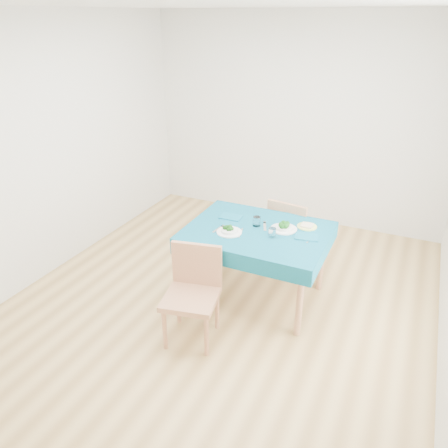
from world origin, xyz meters
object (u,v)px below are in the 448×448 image
at_px(bowl_near, 229,229).
at_px(bowl_far, 284,226).
at_px(chair_far, 294,222).
at_px(side_plate, 307,226).
at_px(chair_near, 190,285).
at_px(table, 256,264).

bearing_deg(bowl_near, bowl_far, 32.18).
relative_size(chair_far, side_plate, 5.74).
bearing_deg(chair_near, side_plate, 46.41).
bearing_deg(side_plate, chair_near, -121.80).
bearing_deg(bowl_near, chair_far, 67.38).
height_order(table, chair_near, chair_near).
relative_size(table, chair_near, 1.20).
relative_size(bowl_far, side_plate, 1.32).
distance_m(chair_near, side_plate, 1.32).
bearing_deg(bowl_near, table, 36.81).
distance_m(chair_near, bowl_near, 0.72).
height_order(chair_far, side_plate, chair_far).
distance_m(table, chair_near, 0.91).
height_order(chair_near, bowl_near, chair_near).
distance_m(chair_near, chair_far, 1.64).
height_order(table, bowl_far, bowl_far).
bearing_deg(bowl_far, table, -152.88).
distance_m(chair_far, bowl_near, 1.01).
bearing_deg(bowl_far, chair_far, 96.69).
distance_m(chair_far, side_plate, 0.58).
distance_m(bowl_far, side_plate, 0.24).
height_order(bowl_near, side_plate, bowl_near).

